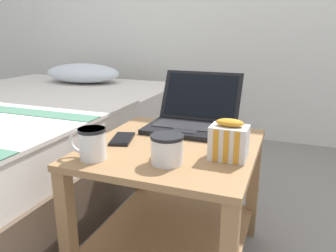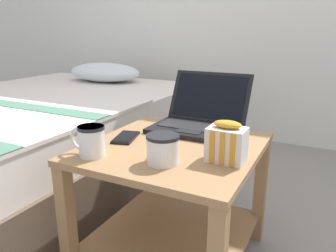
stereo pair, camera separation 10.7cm
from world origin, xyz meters
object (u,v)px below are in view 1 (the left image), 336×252
cell_phone (122,139)px  mug_front_left (167,147)px  snack_bag (229,141)px  bed (4,142)px  laptop (193,117)px  mug_front_right (91,142)px

cell_phone → mug_front_left: bearing=-31.8°
mug_front_left → snack_bag: snack_bag is taller
mug_front_left → snack_bag: 0.19m
bed → cell_phone: (0.92, -0.30, 0.23)m
mug_front_left → cell_phone: size_ratio=0.82×
mug_front_left → cell_phone: 0.27m
laptop → cell_phone: bearing=-128.9°
bed → mug_front_left: bed is taller
laptop → mug_front_left: (0.03, -0.38, 0.01)m
cell_phone → bed: bearing=161.8°
bed → mug_front_left: 1.26m
mug_front_left → cell_phone: bearing=148.2°
laptop → snack_bag: bearing=-55.2°
bed → cell_phone: bearing=-18.2°
laptop → mug_front_right: laptop is taller
bed → snack_bag: 1.38m
mug_front_right → cell_phone: (-0.00, 0.19, -0.05)m
mug_front_right → cell_phone: 0.20m
snack_bag → cell_phone: (-0.39, 0.04, -0.05)m
mug_front_left → snack_bag: (0.16, 0.10, 0.01)m
bed → mug_front_right: bearing=-28.3°
laptop → bed: bearing=176.8°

